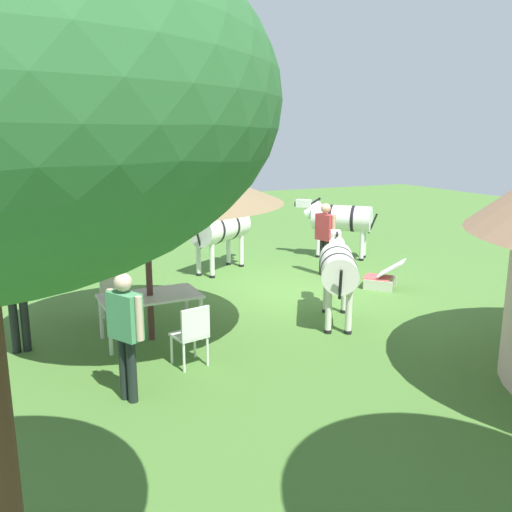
{
  "coord_description": "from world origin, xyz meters",
  "views": [
    {
      "loc": [
        5.5,
        9.31,
        3.27
      ],
      "look_at": [
        1.2,
        0.4,
        1.0
      ],
      "focal_mm": 38.29,
      "sensor_mm": 36.0,
      "label": 1
    }
  ],
  "objects_px": {
    "standing_watcher": "(325,233)",
    "zebra_nearest_camera": "(222,228)",
    "striped_lounge_chair": "(383,276)",
    "zebra_toward_hut": "(338,267)",
    "patio_chair_west_end": "(192,332)",
    "shade_umbrella": "(145,175)",
    "patio_dining_table": "(150,300)",
    "guest_behind_table": "(16,286)",
    "patio_chair_near_lawn": "(114,290)",
    "zebra_by_umbrella": "(340,219)",
    "guest_beside_umbrella": "(125,325)"
  },
  "relations": [
    {
      "from": "patio_dining_table",
      "to": "striped_lounge_chair",
      "type": "xyz_separation_m",
      "value": [
        -5.22,
        -0.73,
        -0.41
      ]
    },
    {
      "from": "shade_umbrella",
      "to": "guest_beside_umbrella",
      "type": "xyz_separation_m",
      "value": [
        0.8,
        1.89,
        -1.64
      ]
    },
    {
      "from": "guest_beside_umbrella",
      "to": "standing_watcher",
      "type": "relative_size",
      "value": 0.97
    },
    {
      "from": "patio_chair_west_end",
      "to": "guest_behind_table",
      "type": "xyz_separation_m",
      "value": [
        2.15,
        -1.65,
        0.51
      ]
    },
    {
      "from": "zebra_by_umbrella",
      "to": "patio_chair_near_lawn",
      "type": "bearing_deg",
      "value": 155.43
    },
    {
      "from": "standing_watcher",
      "to": "zebra_toward_hut",
      "type": "height_order",
      "value": "standing_watcher"
    },
    {
      "from": "striped_lounge_chair",
      "to": "zebra_toward_hut",
      "type": "height_order",
      "value": "zebra_toward_hut"
    },
    {
      "from": "patio_dining_table",
      "to": "zebra_by_umbrella",
      "type": "distance_m",
      "value": 7.03
    },
    {
      "from": "guest_beside_umbrella",
      "to": "patio_dining_table",
      "type": "bearing_deg",
      "value": 128.86
    },
    {
      "from": "zebra_nearest_camera",
      "to": "patio_chair_near_lawn",
      "type": "bearing_deg",
      "value": -85.3
    },
    {
      "from": "shade_umbrella",
      "to": "patio_dining_table",
      "type": "bearing_deg",
      "value": 0.0
    },
    {
      "from": "shade_umbrella",
      "to": "striped_lounge_chair",
      "type": "bearing_deg",
      "value": -172.0
    },
    {
      "from": "standing_watcher",
      "to": "zebra_nearest_camera",
      "type": "relative_size",
      "value": 0.83
    },
    {
      "from": "patio_dining_table",
      "to": "patio_chair_near_lawn",
      "type": "xyz_separation_m",
      "value": [
        0.31,
        -1.27,
        -0.14
      ]
    },
    {
      "from": "guest_behind_table",
      "to": "zebra_by_umbrella",
      "type": "bearing_deg",
      "value": 22.33
    },
    {
      "from": "patio_chair_west_end",
      "to": "patio_chair_near_lawn",
      "type": "distance_m",
      "value": 2.62
    },
    {
      "from": "patio_dining_table",
      "to": "guest_behind_table",
      "type": "bearing_deg",
      "value": -10.68
    },
    {
      "from": "shade_umbrella",
      "to": "patio_chair_near_lawn",
      "type": "relative_size",
      "value": 4.69
    },
    {
      "from": "patio_chair_near_lawn",
      "to": "guest_behind_table",
      "type": "distance_m",
      "value": 1.91
    },
    {
      "from": "patio_chair_west_end",
      "to": "patio_chair_near_lawn",
      "type": "bearing_deg",
      "value": 91.43
    },
    {
      "from": "zebra_by_umbrella",
      "to": "guest_beside_umbrella",
      "type": "bearing_deg",
      "value": 174.08
    },
    {
      "from": "guest_behind_table",
      "to": "zebra_by_umbrella",
      "type": "height_order",
      "value": "guest_behind_table"
    },
    {
      "from": "shade_umbrella",
      "to": "patio_chair_near_lawn",
      "type": "height_order",
      "value": "shade_umbrella"
    },
    {
      "from": "patio_chair_near_lawn",
      "to": "standing_watcher",
      "type": "bearing_deg",
      "value": 176.5
    },
    {
      "from": "guest_beside_umbrella",
      "to": "striped_lounge_chair",
      "type": "distance_m",
      "value": 6.61
    },
    {
      "from": "zebra_by_umbrella",
      "to": "zebra_toward_hut",
      "type": "relative_size",
      "value": 0.93
    },
    {
      "from": "guest_beside_umbrella",
      "to": "guest_behind_table",
      "type": "distance_m",
      "value": 2.51
    },
    {
      "from": "striped_lounge_chair",
      "to": "zebra_toward_hut",
      "type": "relative_size",
      "value": 0.52
    },
    {
      "from": "guest_behind_table",
      "to": "patio_dining_table",
      "type": "bearing_deg",
      "value": -10.46
    },
    {
      "from": "guest_behind_table",
      "to": "standing_watcher",
      "type": "distance_m",
      "value": 6.81
    },
    {
      "from": "guest_beside_umbrella",
      "to": "guest_behind_table",
      "type": "xyz_separation_m",
      "value": [
        1.11,
        -2.25,
        0.05
      ]
    },
    {
      "from": "shade_umbrella",
      "to": "standing_watcher",
      "type": "relative_size",
      "value": 2.51
    },
    {
      "from": "shade_umbrella",
      "to": "zebra_nearest_camera",
      "type": "distance_m",
      "value": 4.8
    },
    {
      "from": "standing_watcher",
      "to": "patio_chair_west_end",
      "type": "bearing_deg",
      "value": 115.82
    },
    {
      "from": "patio_dining_table",
      "to": "standing_watcher",
      "type": "height_order",
      "value": "standing_watcher"
    },
    {
      "from": "zebra_by_umbrella",
      "to": "shade_umbrella",
      "type": "bearing_deg",
      "value": 166.11
    },
    {
      "from": "standing_watcher",
      "to": "striped_lounge_chair",
      "type": "bearing_deg",
      "value": -170.51
    },
    {
      "from": "patio_dining_table",
      "to": "patio_chair_west_end",
      "type": "xyz_separation_m",
      "value": [
        -0.24,
        1.29,
        -0.14
      ]
    },
    {
      "from": "zebra_toward_hut",
      "to": "shade_umbrella",
      "type": "bearing_deg",
      "value": -159.4
    },
    {
      "from": "zebra_toward_hut",
      "to": "patio_chair_west_end",
      "type": "bearing_deg",
      "value": -135.29
    },
    {
      "from": "patio_chair_west_end",
      "to": "striped_lounge_chair",
      "type": "bearing_deg",
      "value": 11.39
    },
    {
      "from": "patio_dining_table",
      "to": "guest_beside_umbrella",
      "type": "bearing_deg",
      "value": 67.09
    },
    {
      "from": "guest_beside_umbrella",
      "to": "zebra_nearest_camera",
      "type": "xyz_separation_m",
      "value": [
        -3.51,
        -5.51,
        0.06
      ]
    },
    {
      "from": "shade_umbrella",
      "to": "zebra_toward_hut",
      "type": "bearing_deg",
      "value": 169.52
    },
    {
      "from": "shade_umbrella",
      "to": "standing_watcher",
      "type": "xyz_separation_m",
      "value": [
        -4.66,
        -2.16,
        -1.61
      ]
    },
    {
      "from": "patio_dining_table",
      "to": "striped_lounge_chair",
      "type": "relative_size",
      "value": 1.63
    },
    {
      "from": "shade_umbrella",
      "to": "striped_lounge_chair",
      "type": "height_order",
      "value": "shade_umbrella"
    },
    {
      "from": "striped_lounge_chair",
      "to": "zebra_nearest_camera",
      "type": "height_order",
      "value": "zebra_nearest_camera"
    },
    {
      "from": "shade_umbrella",
      "to": "zebra_nearest_camera",
      "type": "xyz_separation_m",
      "value": [
        -2.71,
        -3.63,
        -1.58
      ]
    },
    {
      "from": "patio_chair_west_end",
      "to": "zebra_by_umbrella",
      "type": "xyz_separation_m",
      "value": [
        -5.79,
        -4.88,
        0.51
      ]
    }
  ]
}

